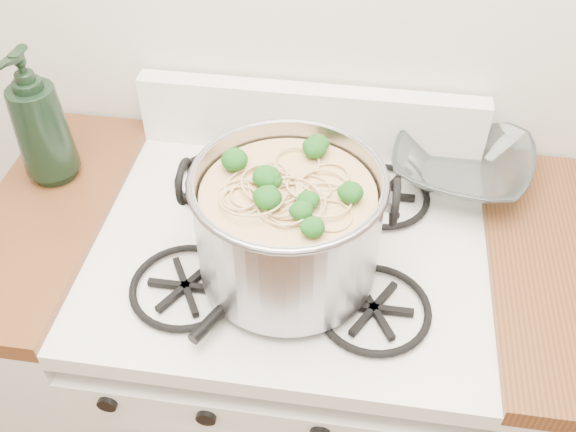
% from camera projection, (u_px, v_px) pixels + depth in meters
% --- Properties ---
extents(gas_range, '(0.76, 0.66, 0.92)m').
position_uv_depth(gas_range, '(290.00, 373.00, 1.58)').
color(gas_range, white).
rests_on(gas_range, ground).
extents(counter_left, '(0.25, 0.65, 0.92)m').
position_uv_depth(counter_left, '(92.00, 341.00, 1.62)').
color(counter_left, silver).
rests_on(counter_left, ground).
extents(stock_pot, '(0.36, 0.33, 0.22)m').
position_uv_depth(stock_pot, '(288.00, 225.00, 1.11)').
color(stock_pot, '#9998A1').
rests_on(stock_pot, gas_range).
extents(spatula, '(0.40, 0.41, 0.02)m').
position_uv_depth(spatula, '(282.00, 247.00, 1.20)').
color(spatula, black).
rests_on(spatula, gas_range).
extents(glass_bowl, '(0.14, 0.14, 0.03)m').
position_uv_depth(glass_bowl, '(460.00, 171.00, 1.35)').
color(glass_bowl, white).
rests_on(glass_bowl, gas_range).
extents(bottle, '(0.13, 0.13, 0.30)m').
position_uv_depth(bottle, '(38.00, 117.00, 1.27)').
color(bottle, black).
rests_on(bottle, counter_left).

